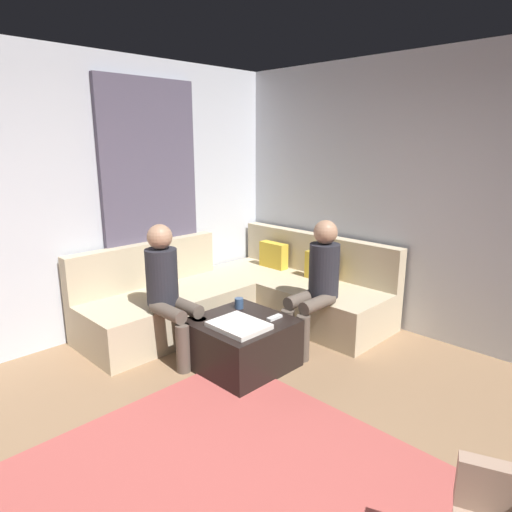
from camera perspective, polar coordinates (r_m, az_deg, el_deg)
wall_back at (r=4.40m, az=28.32°, el=5.59°), size 6.00×0.12×2.70m
wall_left at (r=4.39m, az=-28.37°, el=5.57°), size 0.12×6.00×2.70m
curtain_panel at (r=4.85m, az=-13.07°, el=6.41°), size 0.06×1.10×2.50m
area_rug at (r=2.73m, az=-1.57°, el=-29.36°), size 2.60×2.20×0.01m
sectional_couch at (r=4.84m, az=-1.72°, el=-5.08°), size 2.10×2.55×0.87m
ottoman at (r=3.93m, az=-1.85°, el=-10.96°), size 0.76×0.76×0.42m
folded_blanket at (r=3.70m, az=-2.17°, el=-8.77°), size 0.44×0.36×0.04m
coffee_mug at (r=4.09m, az=-2.17°, el=-6.00°), size 0.08×0.08×0.10m
game_remote at (r=3.87m, az=2.36°, el=-7.80°), size 0.05×0.15×0.02m
person_on_couch_back at (r=4.16m, az=7.78°, el=-3.03°), size 0.30×0.60×1.20m
person_on_couch_side at (r=4.00m, az=-11.01°, el=-3.88°), size 0.60×0.30×1.20m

